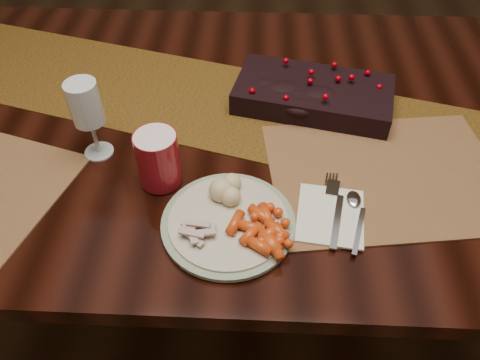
{
  "coord_description": "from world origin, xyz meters",
  "views": [
    {
      "loc": [
        0.01,
        -0.84,
        1.42
      ],
      "look_at": [
        -0.02,
        -0.25,
        0.8
      ],
      "focal_mm": 35.0,
      "sensor_mm": 36.0,
      "label": 1
    }
  ],
  "objects_px": {
    "centerpiece": "(314,91)",
    "wine_glass": "(90,120)",
    "placemat_main": "(386,175)",
    "dining_table": "(250,219)",
    "dinner_plate": "(228,222)",
    "red_cup": "(158,159)",
    "baby_carrots": "(254,229)",
    "turkey_shreds": "(198,231)",
    "napkin": "(330,215)",
    "mashed_potatoes": "(222,185)"
  },
  "relations": [
    {
      "from": "baby_carrots",
      "to": "napkin",
      "type": "relative_size",
      "value": 0.79
    },
    {
      "from": "dinner_plate",
      "to": "baby_carrots",
      "type": "bearing_deg",
      "value": -31.16
    },
    {
      "from": "centerpiece",
      "to": "napkin",
      "type": "bearing_deg",
      "value": -87.89
    },
    {
      "from": "placemat_main",
      "to": "red_cup",
      "type": "xyz_separation_m",
      "value": [
        -0.45,
        -0.03,
        0.06
      ]
    },
    {
      "from": "baby_carrots",
      "to": "napkin",
      "type": "height_order",
      "value": "baby_carrots"
    },
    {
      "from": "placemat_main",
      "to": "red_cup",
      "type": "bearing_deg",
      "value": 176.87
    },
    {
      "from": "turkey_shreds",
      "to": "centerpiece",
      "type": "bearing_deg",
      "value": 61.01
    },
    {
      "from": "centerpiece",
      "to": "turkey_shreds",
      "type": "xyz_separation_m",
      "value": [
        -0.22,
        -0.4,
        -0.01
      ]
    },
    {
      "from": "centerpiece",
      "to": "dinner_plate",
      "type": "distance_m",
      "value": 0.41
    },
    {
      "from": "dining_table",
      "to": "dinner_plate",
      "type": "xyz_separation_m",
      "value": [
        -0.04,
        -0.32,
        0.39
      ]
    },
    {
      "from": "dining_table",
      "to": "turkey_shreds",
      "type": "bearing_deg",
      "value": -103.77
    },
    {
      "from": "dining_table",
      "to": "red_cup",
      "type": "bearing_deg",
      "value": -129.75
    },
    {
      "from": "napkin",
      "to": "wine_glass",
      "type": "bearing_deg",
      "value": 169.0
    },
    {
      "from": "centerpiece",
      "to": "napkin",
      "type": "relative_size",
      "value": 2.53
    },
    {
      "from": "dining_table",
      "to": "dinner_plate",
      "type": "relative_size",
      "value": 7.4
    },
    {
      "from": "dining_table",
      "to": "placemat_main",
      "type": "relative_size",
      "value": 3.91
    },
    {
      "from": "placemat_main",
      "to": "baby_carrots",
      "type": "height_order",
      "value": "baby_carrots"
    },
    {
      "from": "dining_table",
      "to": "centerpiece",
      "type": "distance_m",
      "value": 0.44
    },
    {
      "from": "placemat_main",
      "to": "dining_table",
      "type": "bearing_deg",
      "value": 139.31
    },
    {
      "from": "dining_table",
      "to": "dinner_plate",
      "type": "bearing_deg",
      "value": -96.64
    },
    {
      "from": "napkin",
      "to": "dinner_plate",
      "type": "bearing_deg",
      "value": -164.19
    },
    {
      "from": "dinner_plate",
      "to": "centerpiece",
      "type": "bearing_deg",
      "value": 64.73
    },
    {
      "from": "mashed_potatoes",
      "to": "red_cup",
      "type": "bearing_deg",
      "value": 160.26
    },
    {
      "from": "napkin",
      "to": "placemat_main",
      "type": "bearing_deg",
      "value": 50.5
    },
    {
      "from": "centerpiece",
      "to": "wine_glass",
      "type": "relative_size",
      "value": 2.04
    },
    {
      "from": "placemat_main",
      "to": "napkin",
      "type": "height_order",
      "value": "napkin"
    },
    {
      "from": "baby_carrots",
      "to": "dinner_plate",
      "type": "bearing_deg",
      "value": 148.84
    },
    {
      "from": "centerpiece",
      "to": "red_cup",
      "type": "bearing_deg",
      "value": -140.04
    },
    {
      "from": "centerpiece",
      "to": "mashed_potatoes",
      "type": "distance_m",
      "value": 0.36
    },
    {
      "from": "baby_carrots",
      "to": "wine_glass",
      "type": "height_order",
      "value": "wine_glass"
    },
    {
      "from": "dinner_plate",
      "to": "napkin",
      "type": "height_order",
      "value": "dinner_plate"
    },
    {
      "from": "centerpiece",
      "to": "wine_glass",
      "type": "xyz_separation_m",
      "value": [
        -0.46,
        -0.18,
        0.05
      ]
    },
    {
      "from": "baby_carrots",
      "to": "mashed_potatoes",
      "type": "relative_size",
      "value": 1.3
    },
    {
      "from": "mashed_potatoes",
      "to": "red_cup",
      "type": "distance_m",
      "value": 0.13
    },
    {
      "from": "placemat_main",
      "to": "turkey_shreds",
      "type": "relative_size",
      "value": 6.31
    },
    {
      "from": "placemat_main",
      "to": "turkey_shreds",
      "type": "xyz_separation_m",
      "value": [
        -0.36,
        -0.18,
        0.03
      ]
    },
    {
      "from": "centerpiece",
      "to": "red_cup",
      "type": "relative_size",
      "value": 3.12
    },
    {
      "from": "centerpiece",
      "to": "placemat_main",
      "type": "distance_m",
      "value": 0.27
    },
    {
      "from": "placemat_main",
      "to": "baby_carrots",
      "type": "xyz_separation_m",
      "value": [
        -0.26,
        -0.17,
        0.03
      ]
    },
    {
      "from": "turkey_shreds",
      "to": "red_cup",
      "type": "relative_size",
      "value": 0.65
    },
    {
      "from": "dinner_plate",
      "to": "red_cup",
      "type": "bearing_deg",
      "value": 142.47
    },
    {
      "from": "centerpiece",
      "to": "wine_glass",
      "type": "height_order",
      "value": "wine_glass"
    },
    {
      "from": "placemat_main",
      "to": "wine_glass",
      "type": "distance_m",
      "value": 0.6
    },
    {
      "from": "placemat_main",
      "to": "napkin",
      "type": "distance_m",
      "value": 0.17
    },
    {
      "from": "placemat_main",
      "to": "mashed_potatoes",
      "type": "bearing_deg",
      "value": -173.85
    },
    {
      "from": "mashed_potatoes",
      "to": "placemat_main",
      "type": "bearing_deg",
      "value": 13.75
    },
    {
      "from": "dining_table",
      "to": "placemat_main",
      "type": "distance_m",
      "value": 0.5
    },
    {
      "from": "baby_carrots",
      "to": "red_cup",
      "type": "bearing_deg",
      "value": 143.97
    },
    {
      "from": "dining_table",
      "to": "wine_glass",
      "type": "bearing_deg",
      "value": -157.33
    },
    {
      "from": "dining_table",
      "to": "red_cup",
      "type": "distance_m",
      "value": 0.51
    }
  ]
}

